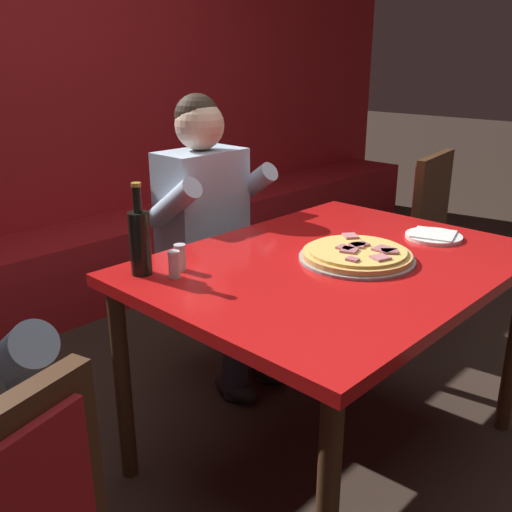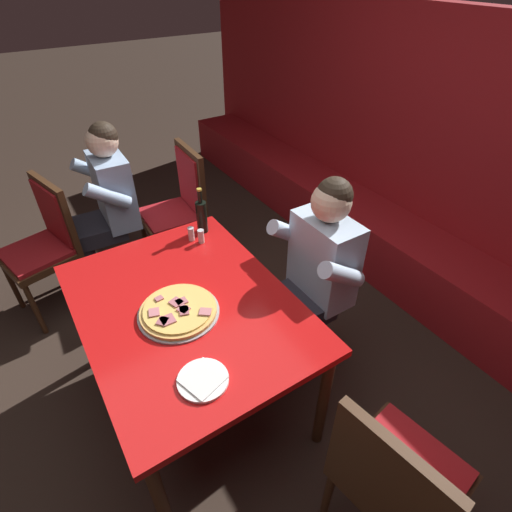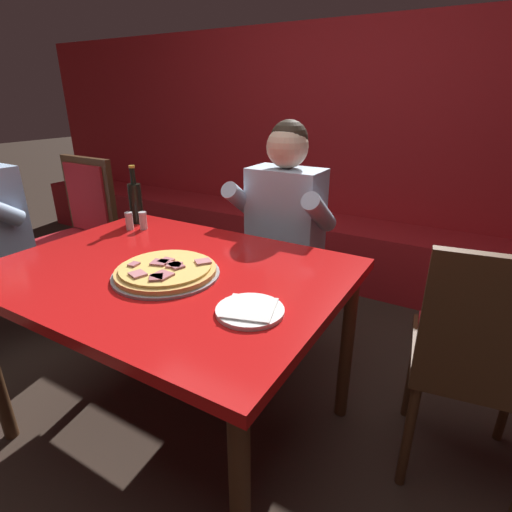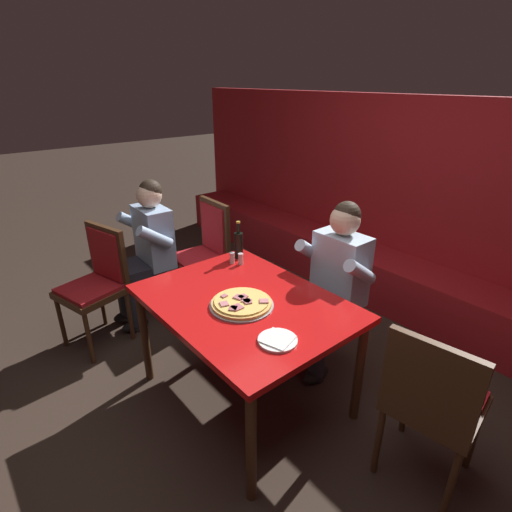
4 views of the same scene
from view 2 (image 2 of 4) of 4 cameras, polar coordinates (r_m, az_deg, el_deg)
The scene contains 14 objects.
ground_plane at distance 2.60m, azimuth -8.13°, elevation -19.04°, with size 24.00×24.00×0.00m, color #33261E.
booth_wall_panel at distance 3.22m, azimuth 28.08°, elevation 11.15°, with size 6.80×0.16×1.90m, color #A3191E.
booth_bench at distance 3.32m, azimuth 21.52°, elevation -0.92°, with size 6.46×0.48×0.46m, color #A3191E.
main_dining_table at distance 2.06m, azimuth -9.80°, elevation -8.31°, with size 1.31×0.98×0.77m.
pizza at distance 1.95m, azimuth -11.03°, elevation -7.68°, with size 0.39×0.39×0.05m.
plate_white_paper at distance 1.69m, azimuth -7.60°, elevation -17.11°, with size 0.21×0.21×0.02m.
beer_bottle at distance 2.44m, azimuth -7.77°, elevation 5.73°, with size 0.07×0.07×0.29m.
shaker_oregano at distance 2.41m, azimuth -9.24°, elevation 3.05°, with size 0.04×0.04×0.09m.
shaker_red_pepper_flakes at distance 2.38m, azimuth -7.85°, elevation 2.73°, with size 0.04×0.04×0.09m.
diner_seated_blue_shirt at distance 2.26m, azimuth 7.85°, elevation -2.65°, with size 0.53×0.53×1.27m.
dining_chair_near_left at distance 3.11m, azimuth -27.84°, elevation 2.01°, with size 0.54×0.54×0.97m.
dining_chair_by_booth at distance 1.80m, azimuth 19.30°, elevation -27.78°, with size 0.50×0.50×0.97m.
dining_chair_near_right at distance 3.17m, azimuth -10.85°, elevation 7.27°, with size 0.45×0.45×1.03m.
diner_standing_companion at distance 3.11m, azimuth -20.84°, elevation 7.16°, with size 0.54×0.54×1.27m.
Camera 2 is at (1.38, -0.47, 2.15)m, focal length 28.00 mm.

